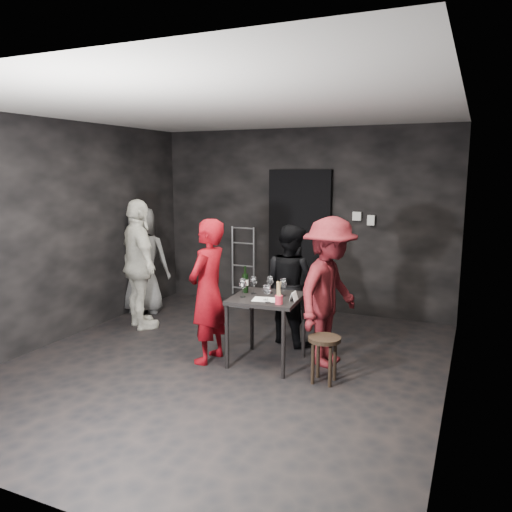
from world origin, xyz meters
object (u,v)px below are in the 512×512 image
at_px(hand_truck, 242,291).
at_px(bystander_cream, 139,255).
at_px(server_red, 208,287).
at_px(woman_black, 290,286).
at_px(stool, 324,347).
at_px(bystander_grey, 143,258).
at_px(man_maroon, 330,286).
at_px(breadstick_cup, 279,293).
at_px(tasting_table, 266,305).
at_px(wine_bottle, 245,282).

distance_m(hand_truck, bystander_cream, 1.92).
bearing_deg(server_red, woman_black, 150.31).
xyz_separation_m(hand_truck, woman_black, (1.28, -1.31, 0.48)).
relative_size(stool, bystander_grey, 0.29).
relative_size(man_maroon, breadstick_cup, 6.98).
height_order(hand_truck, breadstick_cup, hand_truck).
bearing_deg(bystander_grey, woman_black, 155.92).
height_order(stool, bystander_cream, bystander_cream).
height_order(tasting_table, server_red, server_red).
bearing_deg(hand_truck, woman_black, -45.59).
xyz_separation_m(tasting_table, server_red, (-0.61, -0.20, 0.18)).
xyz_separation_m(hand_truck, breadstick_cup, (1.52, -2.29, 0.64)).
relative_size(hand_truck, bystander_cream, 0.62).
relative_size(server_red, breadstick_cup, 6.72).
height_order(tasting_table, wine_bottle, wine_bottle).
bearing_deg(tasting_table, wine_bottle, 166.79).
bearing_deg(stool, hand_truck, 131.13).
relative_size(bystander_cream, wine_bottle, 6.66).
bearing_deg(hand_truck, man_maroon, -43.37).
height_order(woman_black, bystander_cream, bystander_cream).
distance_m(tasting_table, wine_bottle, 0.36).
relative_size(hand_truck, wine_bottle, 4.13).
xyz_separation_m(tasting_table, wine_bottle, (-0.29, 0.07, 0.21)).
distance_m(man_maroon, bystander_cream, 2.65).
xyz_separation_m(stool, wine_bottle, (-1.01, 0.31, 0.50)).
distance_m(man_maroon, bystander_grey, 3.17).
height_order(stool, woman_black, woman_black).
xyz_separation_m(bystander_cream, breadstick_cup, (2.25, -0.69, -0.13)).
height_order(hand_truck, tasting_table, hand_truck).
xyz_separation_m(tasting_table, bystander_cream, (-2.02, 0.46, 0.34)).
height_order(wine_bottle, breadstick_cup, wine_bottle).
bearing_deg(breadstick_cup, man_maroon, 51.57).
bearing_deg(stool, man_maroon, 101.39).
distance_m(hand_truck, man_maroon, 2.70).
distance_m(bystander_cream, bystander_grey, 0.77).
bearing_deg(hand_truck, breadstick_cup, -56.51).
bearing_deg(wine_bottle, server_red, -140.22).
bearing_deg(woman_black, tasting_table, 112.19).
xyz_separation_m(man_maroon, bystander_cream, (-2.64, 0.20, 0.12)).
height_order(woman_black, man_maroon, man_maroon).
distance_m(stool, bystander_grey, 3.45).
distance_m(server_red, bystander_cream, 1.56).
distance_m(bystander_grey, wine_bottle, 2.38).
height_order(man_maroon, wine_bottle, man_maroon).
relative_size(bystander_grey, breadstick_cup, 6.63).
relative_size(stool, woman_black, 0.33).
bearing_deg(woman_black, man_maroon, 163.77).
xyz_separation_m(man_maroon, breadstick_cup, (-0.39, -0.49, -0.00)).
xyz_separation_m(stool, bystander_cream, (-2.74, 0.70, 0.62)).
height_order(hand_truck, stool, hand_truck).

